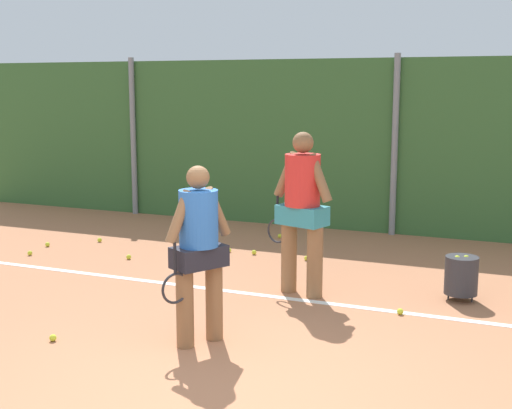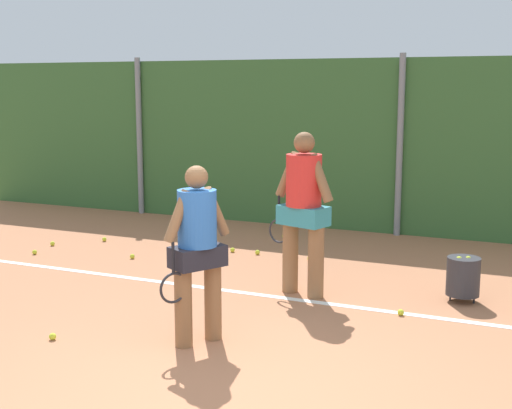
{
  "view_description": "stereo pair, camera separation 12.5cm",
  "coord_description": "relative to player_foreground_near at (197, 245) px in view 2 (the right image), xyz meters",
  "views": [
    {
      "loc": [
        2.14,
        -4.49,
        2.35
      ],
      "look_at": [
        -0.48,
        1.83,
        1.17
      ],
      "focal_mm": 48.71,
      "sensor_mm": 36.0,
      "label": 1
    },
    {
      "loc": [
        2.26,
        -4.44,
        2.35
      ],
      "look_at": [
        -0.48,
        1.83,
        1.17
      ],
      "focal_mm": 48.71,
      "sensor_mm": 36.0,
      "label": 2
    }
  ],
  "objects": [
    {
      "name": "tennis_ball_8",
      "position": [
        -3.3,
        3.12,
        -0.89
      ],
      "size": [
        0.07,
        0.07,
        0.07
      ],
      "primitive_type": "sphere",
      "color": "#CCDB33",
      "rests_on": "ground_plane"
    },
    {
      "name": "tennis_ball_3",
      "position": [
        -0.05,
        3.26,
        -0.89
      ],
      "size": [
        0.07,
        0.07,
        0.07
      ],
      "primitive_type": "sphere",
      "color": "#CCDB33",
      "rests_on": "ground_plane"
    },
    {
      "name": "court_baseline_paint",
      "position": [
        0.67,
        1.57,
        -0.92
      ],
      "size": [
        12.04,
        0.1,
        0.01
      ],
      "primitive_type": "cube",
      "color": "white",
      "rests_on": "ground_plane"
    },
    {
      "name": "tennis_ball_9",
      "position": [
        -3.71,
        2.05,
        -0.89
      ],
      "size": [
        0.07,
        0.07,
        0.07
      ],
      "primitive_type": "sphere",
      "color": "#CCDB33",
      "rests_on": "ground_plane"
    },
    {
      "name": "tennis_ball_7",
      "position": [
        -1.28,
        -0.49,
        -0.89
      ],
      "size": [
        0.07,
        0.07,
        0.07
      ],
      "primitive_type": "sphere",
      "color": "#CCDB33",
      "rests_on": "ground_plane"
    },
    {
      "name": "fence_post_center",
      "position": [
        0.67,
        5.36,
        0.49
      ],
      "size": [
        0.1,
        0.1,
        2.83
      ],
      "primitive_type": "cylinder",
      "color": "gray",
      "rests_on": "ground_plane"
    },
    {
      "name": "tennis_ball_10",
      "position": [
        -3.83,
        2.58,
        -0.89
      ],
      "size": [
        0.07,
        0.07,
        0.07
      ],
      "primitive_type": "sphere",
      "color": "#CCDB33",
      "rests_on": "ground_plane"
    },
    {
      "name": "tennis_ball_6",
      "position": [
        -0.88,
        4.43,
        -0.89
      ],
      "size": [
        0.07,
        0.07,
        0.07
      ],
      "primitive_type": "sphere",
      "color": "#CCDB33",
      "rests_on": "ground_plane"
    },
    {
      "name": "player_foreground_near",
      "position": [
        0.0,
        0.0,
        0.0
      ],
      "size": [
        0.48,
        0.71,
        1.64
      ],
      "rotation": [
        0.0,
        0.0,
        4.2
      ],
      "color": "#8C603D",
      "rests_on": "ground_plane"
    },
    {
      "name": "tennis_ball_1",
      "position": [
        1.55,
        1.5,
        -0.89
      ],
      "size": [
        0.07,
        0.07,
        0.07
      ],
      "primitive_type": "sphere",
      "color": "#CCDB33",
      "rests_on": "ground_plane"
    },
    {
      "name": "fence_post_left",
      "position": [
        -4.08,
        5.36,
        0.49
      ],
      "size": [
        0.1,
        0.1,
        2.83
      ],
      "primitive_type": "cylinder",
      "color": "gray",
      "rests_on": "ground_plane"
    },
    {
      "name": "tennis_ball_11",
      "position": [
        -1.22,
        3.29,
        -0.89
      ],
      "size": [
        0.07,
        0.07,
        0.07
      ],
      "primitive_type": "sphere",
      "color": "#CCDB33",
      "rests_on": "ground_plane"
    },
    {
      "name": "ball_hopper",
      "position": [
        2.07,
        2.23,
        -0.63
      ],
      "size": [
        0.36,
        0.36,
        0.51
      ],
      "color": "#2D2D33",
      "rests_on": "ground_plane"
    },
    {
      "name": "ground_plane",
      "position": [
        0.67,
        0.97,
        -0.92
      ],
      "size": [
        25.37,
        25.37,
        0.0
      ],
      "primitive_type": "plane",
      "color": "#B2704C"
    },
    {
      "name": "hedge_fence_backdrop",
      "position": [
        0.67,
        5.54,
        0.46
      ],
      "size": [
        16.47,
        0.25,
        2.76
      ],
      "primitive_type": "cube",
      "color": "#386633",
      "rests_on": "ground_plane"
    },
    {
      "name": "player_midcourt",
      "position": [
        0.37,
        1.79,
        0.11
      ],
      "size": [
        0.83,
        0.46,
        1.84
      ],
      "rotation": [
        0.0,
        0.0,
        2.84
      ],
      "color": "#8C603D",
      "rests_on": "ground_plane"
    },
    {
      "name": "tennis_ball_2",
      "position": [
        -2.32,
        2.4,
        -0.89
      ],
      "size": [
        0.07,
        0.07,
        0.07
      ],
      "primitive_type": "sphere",
      "color": "#CCDB33",
      "rests_on": "ground_plane"
    },
    {
      "name": "tennis_ball_0",
      "position": [
        -0.84,
        3.3,
        -0.89
      ],
      "size": [
        0.07,
        0.07,
        0.07
      ],
      "primitive_type": "sphere",
      "color": "#CCDB33",
      "rests_on": "ground_plane"
    }
  ]
}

